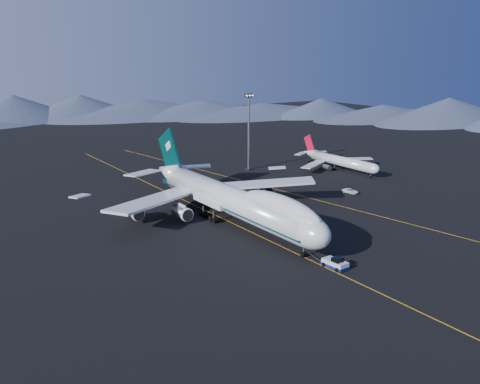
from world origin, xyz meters
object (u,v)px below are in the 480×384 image
service_van (350,191)px  floodlight_mast (249,132)px  second_jet (339,161)px  pushback_tug (335,264)px  boeing_747 (231,199)px

service_van → floodlight_mast: 45.41m
second_jet → service_van: bearing=-139.1°
pushback_tug → second_jet: second_jet is taller
pushback_tug → second_jet: 89.31m
service_van → floodlight_mast: floodlight_mast is taller
floodlight_mast → pushback_tug: bearing=-113.9°
boeing_747 → service_van: bearing=5.9°
boeing_747 → second_jet: (63.56, 30.08, -2.63)m
floodlight_mast → boeing_747: bearing=-128.2°
pushback_tug → floodlight_mast: 90.27m
boeing_747 → second_jet: bearing=25.3°
pushback_tug → floodlight_mast: size_ratio=0.20×
boeing_747 → service_van: size_ratio=15.13×
pushback_tug → service_van: pushback_tug is taller
boeing_747 → floodlight_mast: 61.21m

